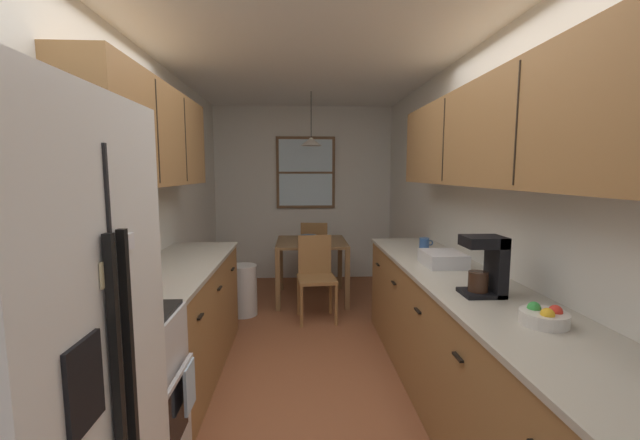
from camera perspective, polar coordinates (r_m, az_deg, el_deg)
ground_plane at (r=3.65m, az=-1.70°, el=-18.94°), size 12.00×12.00×0.00m
wall_left at (r=3.54m, az=-24.20°, el=1.17°), size 0.10×9.00×2.55m
wall_right at (r=3.60m, az=20.28°, el=1.43°), size 0.10×9.00×2.55m
wall_back at (r=5.94m, az=-2.38°, el=3.81°), size 4.40×0.10×2.55m
ceiling_slab at (r=3.44m, az=-1.86°, el=23.80°), size 4.40×9.00×0.08m
stove_range at (r=2.30m, az=-28.56°, el=-22.99°), size 0.66×0.58×1.10m
microwave_over_range at (r=2.07m, az=-33.25°, el=6.91°), size 0.39×0.58×0.32m
counter_left at (r=3.35m, az=-19.48°, el=-13.41°), size 0.64×1.85×0.90m
upper_cabinets_left at (r=3.16m, az=-23.25°, el=11.02°), size 0.33×1.93×0.71m
counter_right at (r=2.89m, az=19.91°, el=-16.73°), size 0.64×3.26×0.90m
upper_cabinets_right at (r=2.68m, az=24.35°, el=11.25°), size 0.33×2.94×0.64m
dining_table at (r=4.95m, az=-1.24°, el=-4.34°), size 0.86×0.88×0.74m
dining_chair_near at (r=4.35m, az=-0.60°, el=-7.64°), size 0.43×0.43×0.90m
dining_chair_far at (r=5.61m, az=-0.75°, el=-4.33°), size 0.45×0.45×0.90m
pendant_light at (r=4.87m, az=-1.28°, el=11.25°), size 0.25×0.25×0.64m
back_window at (r=5.86m, az=-2.08°, el=6.83°), size 0.86×0.05×1.05m
trash_bin at (r=4.57m, az=-10.99°, el=-9.88°), size 0.31×0.31×0.57m
storage_canister at (r=2.64m, az=-23.67°, el=-7.01°), size 0.11×0.11×0.16m
dish_towel at (r=2.30m, az=-18.27°, el=-21.80°), size 0.02×0.16×0.24m
coffee_maker at (r=2.42m, az=23.03°, el=-5.93°), size 0.22×0.18×0.34m
mug_by_coffeemaker at (r=3.71m, az=14.80°, el=-3.28°), size 0.12×0.09×0.10m
fruit_bowl at (r=2.11m, az=29.56°, el=-11.97°), size 0.21×0.21×0.09m
dish_rack at (r=3.10m, az=17.26°, el=-5.35°), size 0.28×0.34×0.10m
table_serving_bowl at (r=5.01m, az=-1.66°, el=-2.51°), size 0.20×0.20×0.06m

